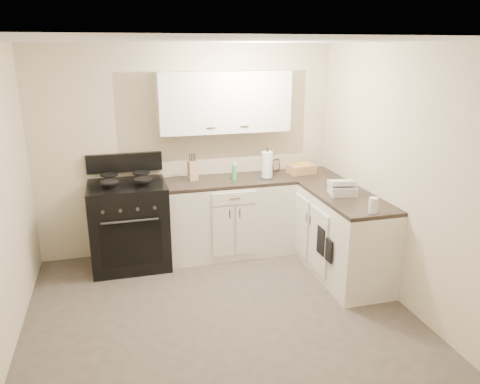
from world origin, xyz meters
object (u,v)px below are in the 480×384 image
object	(u,v)px
wicker_basket	(301,169)
countertop_grill	(342,190)
stove	(130,227)
paper_towel	(267,165)
knife_block	(193,171)

from	to	relation	value
wicker_basket	countertop_grill	size ratio (longest dim) A/B	1.24
stove	countertop_grill	xyz separation A→B (m)	(2.23, -0.87, 0.53)
paper_towel	countertop_grill	distance (m)	1.02
paper_towel	countertop_grill	size ratio (longest dim) A/B	1.20
knife_block	countertop_grill	bearing A→B (deg)	-45.02
stove	countertop_grill	size ratio (longest dim) A/B	3.92
stove	knife_block	world-z (taller)	knife_block
wicker_basket	countertop_grill	bearing A→B (deg)	-84.64
stove	wicker_basket	world-z (taller)	wicker_basket
wicker_basket	countertop_grill	distance (m)	0.94
countertop_grill	stove	bearing A→B (deg)	171.24
knife_block	wicker_basket	xyz separation A→B (m)	(1.36, -0.04, -0.06)
stove	wicker_basket	xyz separation A→B (m)	(2.14, 0.07, 0.54)
stove	wicker_basket	distance (m)	2.21
knife_block	wicker_basket	world-z (taller)	knife_block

